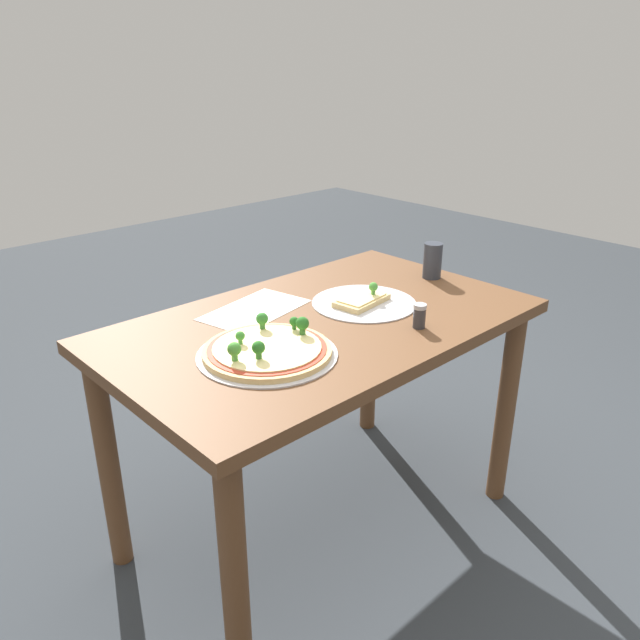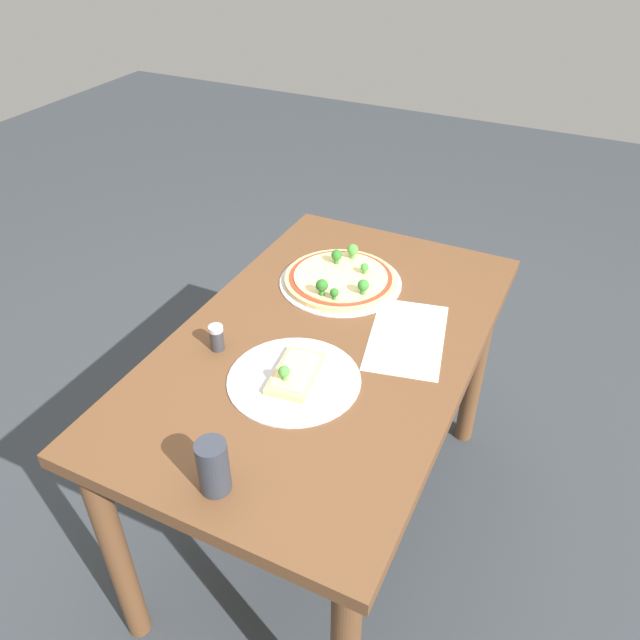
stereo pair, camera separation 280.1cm
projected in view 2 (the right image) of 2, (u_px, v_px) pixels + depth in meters
name	position (u px, v px, depth m)	size (l,w,h in m)	color
ground_plane	(325.00, 517.00, 1.99)	(8.00, 8.00, 0.00)	#33383D
dining_table	(326.00, 371.00, 1.62)	(1.20, 0.72, 0.72)	brown
pizza_tray_whole	(341.00, 279.00, 1.76)	(0.35, 0.35, 0.07)	silver
pizza_tray_slice	(295.00, 377.00, 1.43)	(0.31, 0.31, 0.06)	silver
drinking_cup	(213.00, 467.00, 1.16)	(0.06, 0.06, 0.12)	#2D333D
condiment_shaker	(217.00, 338.00, 1.51)	(0.04, 0.04, 0.07)	#333338
paper_menu	(407.00, 337.00, 1.57)	(0.31, 0.18, 0.00)	white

